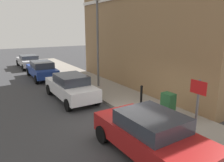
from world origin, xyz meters
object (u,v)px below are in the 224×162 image
(car_white, at_px, (71,87))
(car_blue, at_px, (42,69))
(car_silver, at_px, (29,61))
(bollard_near_cabinet, at_px, (141,94))
(utility_cabinet, at_px, (168,107))
(street_sign, at_px, (197,103))
(car_red, at_px, (151,135))
(lamppost, at_px, (98,39))

(car_white, relative_size, car_blue, 0.98)
(car_silver, bearing_deg, bollard_near_cabinet, -170.30)
(utility_cabinet, height_order, street_sign, street_sign)
(car_red, xyz_separation_m, car_white, (-0.12, 6.65, 0.01))
(car_white, xyz_separation_m, utility_cabinet, (2.54, -5.02, -0.09))
(car_blue, xyz_separation_m, street_sign, (1.68, -13.47, 0.91))
(car_blue, relative_size, car_silver, 0.99)
(street_sign, bearing_deg, car_blue, 97.11)
(bollard_near_cabinet, bearing_deg, street_sign, -104.13)
(car_red, height_order, lamppost, lamppost)
(car_blue, distance_m, utility_cabinet, 11.66)
(car_white, height_order, bollard_near_cabinet, car_white)
(car_silver, relative_size, street_sign, 1.95)
(utility_cabinet, bearing_deg, car_blue, 102.87)
(bollard_near_cabinet, relative_size, street_sign, 0.45)
(car_red, height_order, car_white, car_white)
(street_sign, distance_m, lamppost, 8.67)
(car_red, height_order, bollard_near_cabinet, car_red)
(car_silver, height_order, bollard_near_cabinet, car_silver)
(street_sign, bearing_deg, car_red, 162.67)
(bollard_near_cabinet, xyz_separation_m, lamppost, (-0.15, 4.42, 2.60))
(car_blue, xyz_separation_m, bollard_near_cabinet, (2.70, -9.42, -0.04))
(utility_cabinet, bearing_deg, street_sign, -113.62)
(lamppost, bearing_deg, car_white, -151.49)
(car_white, bearing_deg, car_red, -179.47)
(car_red, xyz_separation_m, bollard_near_cabinet, (2.51, 3.58, -0.05))
(car_blue, bearing_deg, car_red, -178.35)
(car_blue, height_order, utility_cabinet, car_blue)
(utility_cabinet, bearing_deg, lamppost, 90.45)
(car_white, bearing_deg, lamppost, -62.04)
(bollard_near_cabinet, bearing_deg, car_red, -125.07)
(car_silver, xyz_separation_m, street_sign, (1.60, -19.22, 0.97))
(car_red, bearing_deg, bollard_near_cabinet, -36.15)
(car_red, relative_size, bollard_near_cabinet, 4.12)
(car_blue, distance_m, lamppost, 6.17)
(car_silver, distance_m, utility_cabinet, 17.30)
(car_white, distance_m, car_blue, 6.35)
(car_blue, distance_m, car_silver, 5.75)
(car_red, relative_size, street_sign, 1.86)
(car_silver, height_order, street_sign, street_sign)
(car_red, height_order, utility_cabinet, car_red)
(car_white, distance_m, car_silver, 12.10)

